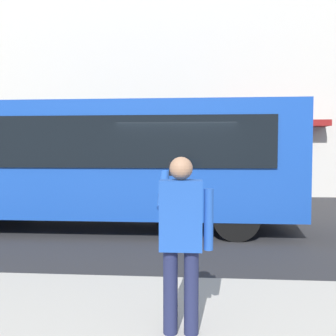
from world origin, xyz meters
The scene contains 4 objects.
ground_plane centered at (0.00, 0.00, 0.00)m, with size 60.00×60.00×0.00m, color #2B2B2D.
building_facade_far centered at (-0.02, -6.80, 5.99)m, with size 28.00×1.55×12.00m.
red_bus centered at (1.75, -0.23, 1.68)m, with size 9.05×2.54×3.08m.
pedestrian_photographer centered at (-0.25, 4.98, 1.14)m, with size 0.53×0.52×1.70m.
Camera 1 is at (-0.36, 8.27, 1.91)m, focal length 37.34 mm.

